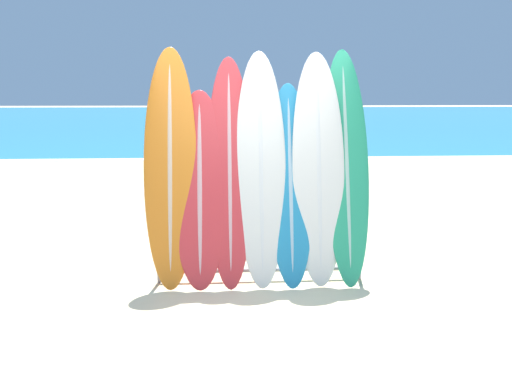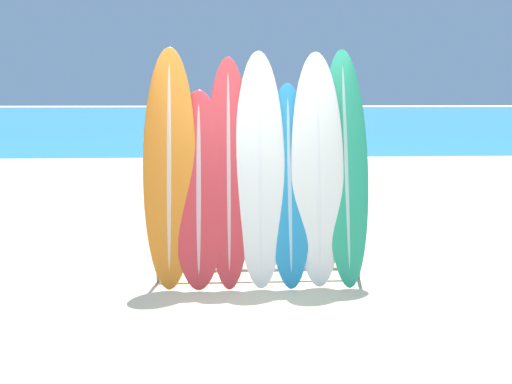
% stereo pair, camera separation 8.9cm
% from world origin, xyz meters
% --- Properties ---
extents(ground_plane, '(160.00, 160.00, 0.00)m').
position_xyz_m(ground_plane, '(0.00, 0.00, 0.00)').
color(ground_plane, beige).
extents(ocean_water, '(120.00, 60.00, 0.01)m').
position_xyz_m(ocean_water, '(0.00, 40.35, 0.00)').
color(ocean_water, teal).
rests_on(ocean_water, ground_plane).
extents(surfboard_rack, '(2.23, 0.04, 0.81)m').
position_xyz_m(surfboard_rack, '(0.11, 0.76, 0.44)').
color(surfboard_rack, slate).
rests_on(surfboard_rack, ground_plane).
extents(surfboard_slot_0, '(0.56, 0.74, 2.51)m').
position_xyz_m(surfboard_slot_0, '(-0.83, 0.84, 1.26)').
color(surfboard_slot_0, orange).
rests_on(surfboard_slot_0, ground_plane).
extents(surfboard_slot_1, '(0.58, 0.71, 2.06)m').
position_xyz_m(surfboard_slot_1, '(-0.53, 0.79, 1.03)').
color(surfboard_slot_1, red).
rests_on(surfboard_slot_1, ground_plane).
extents(surfboard_slot_2, '(0.49, 0.79, 2.42)m').
position_xyz_m(surfboard_slot_2, '(-0.21, 0.85, 1.21)').
color(surfboard_slot_2, red).
rests_on(surfboard_slot_2, ground_plane).
extents(surfboard_slot_3, '(0.54, 0.78, 2.48)m').
position_xyz_m(surfboard_slot_3, '(0.12, 0.85, 1.24)').
color(surfboard_slot_3, silver).
rests_on(surfboard_slot_3, ground_plane).
extents(surfboard_slot_4, '(0.48, 0.74, 2.13)m').
position_xyz_m(surfboard_slot_4, '(0.44, 0.82, 1.07)').
color(surfboard_slot_4, teal).
rests_on(surfboard_slot_4, ground_plane).
extents(surfboard_slot_5, '(0.56, 0.70, 2.46)m').
position_xyz_m(surfboard_slot_5, '(0.74, 0.83, 1.23)').
color(surfboard_slot_5, silver).
rests_on(surfboard_slot_5, ground_plane).
extents(surfboard_slot_6, '(0.49, 0.85, 2.50)m').
position_xyz_m(surfboard_slot_6, '(1.05, 0.87, 1.25)').
color(surfboard_slot_6, '#289E70').
rests_on(surfboard_slot_6, ground_plane).
extents(person_near_water, '(0.30, 0.25, 1.75)m').
position_xyz_m(person_near_water, '(-1.10, 4.84, 0.96)').
color(person_near_water, beige).
rests_on(person_near_water, ground_plane).
extents(person_mid_beach, '(0.26, 0.23, 1.51)m').
position_xyz_m(person_mid_beach, '(1.25, 5.73, 0.82)').
color(person_mid_beach, beige).
rests_on(person_mid_beach, ground_plane).
extents(person_far_left, '(0.28, 0.31, 1.79)m').
position_xyz_m(person_far_left, '(1.35, 7.44, 0.97)').
color(person_far_left, '#846047').
rests_on(person_far_left, ground_plane).
extents(person_far_right, '(0.26, 0.29, 1.72)m').
position_xyz_m(person_far_right, '(2.33, 6.18, 0.94)').
color(person_far_right, '#846047').
rests_on(person_far_right, ground_plane).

